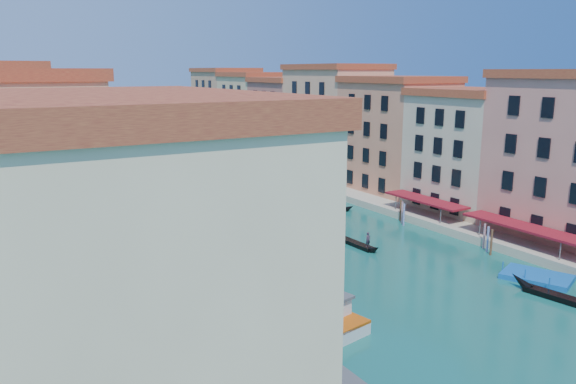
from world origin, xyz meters
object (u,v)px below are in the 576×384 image
Objects in this scene: vaporetto_far at (172,195)px; blue_dock at (537,277)px; vaporetto_near at (275,292)px; gondola_fore at (347,239)px.

blue_dock is (19.70, -49.06, -1.06)m from vaporetto_far.
vaporetto_near is 41.80m from vaporetto_far.
gondola_fore is at bearing 92.10° from blue_dock.
vaporetto_near is at bearing 140.92° from blue_dock.
vaporetto_far is 52.88m from blue_dock.
gondola_fore reaches higher than blue_dock.
vaporetto_near is at bearing -146.63° from gondola_fore.
vaporetto_far is 31.84m from gondola_fore.
gondola_fore is at bearing -91.99° from vaporetto_far.
blue_dock is (8.65, -19.21, -0.14)m from gondola_fore.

